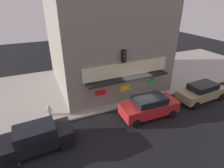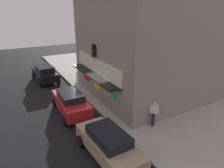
{
  "view_description": "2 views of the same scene",
  "coord_description": "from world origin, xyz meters",
  "px_view_note": "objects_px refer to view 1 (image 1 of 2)",
  "views": [
    {
      "loc": [
        -7.27,
        -11.02,
        8.26
      ],
      "look_at": [
        -1.5,
        2.0,
        1.32
      ],
      "focal_mm": 28.88,
      "sensor_mm": 36.0,
      "label": 1
    },
    {
      "loc": [
        13.26,
        -5.71,
        7.44
      ],
      "look_at": [
        -0.97,
        2.17,
        1.25
      ],
      "focal_mm": 33.25,
      "sensor_mm": 36.0,
      "label": 2
    }
  ],
  "objects_px": {
    "potted_plant_by_doorway": "(152,81)",
    "parked_car_black": "(36,138)",
    "trash_can": "(101,98)",
    "pedestrian": "(163,75)",
    "traffic_light": "(123,68)",
    "fire_hydrant": "(49,110)",
    "parked_car_red": "(149,106)",
    "parked_car_tan": "(202,92)"
  },
  "relations": [
    {
      "from": "potted_plant_by_doorway",
      "to": "parked_car_tan",
      "type": "bearing_deg",
      "value": -56.33
    },
    {
      "from": "parked_car_black",
      "to": "pedestrian",
      "type": "bearing_deg",
      "value": 18.62
    },
    {
      "from": "potted_plant_by_doorway",
      "to": "traffic_light",
      "type": "bearing_deg",
      "value": -161.13
    },
    {
      "from": "fire_hydrant",
      "to": "trash_can",
      "type": "height_order",
      "value": "fire_hydrant"
    },
    {
      "from": "parked_car_black",
      "to": "potted_plant_by_doorway",
      "type": "bearing_deg",
      "value": 20.25
    },
    {
      "from": "potted_plant_by_doorway",
      "to": "parked_car_red",
      "type": "height_order",
      "value": "parked_car_red"
    },
    {
      "from": "potted_plant_by_doorway",
      "to": "parked_car_red",
      "type": "xyz_separation_m",
      "value": [
        -3.04,
        -3.93,
        0.14
      ]
    },
    {
      "from": "potted_plant_by_doorway",
      "to": "parked_car_black",
      "type": "relative_size",
      "value": 0.23
    },
    {
      "from": "trash_can",
      "to": "parked_car_black",
      "type": "height_order",
      "value": "parked_car_black"
    },
    {
      "from": "traffic_light",
      "to": "parked_car_tan",
      "type": "relative_size",
      "value": 1.03
    },
    {
      "from": "pedestrian",
      "to": "trash_can",
      "type": "bearing_deg",
      "value": -172.67
    },
    {
      "from": "pedestrian",
      "to": "parked_car_red",
      "type": "height_order",
      "value": "pedestrian"
    },
    {
      "from": "trash_can",
      "to": "potted_plant_by_doorway",
      "type": "distance_m",
      "value": 5.82
    },
    {
      "from": "fire_hydrant",
      "to": "parked_car_red",
      "type": "xyz_separation_m",
      "value": [
        6.92,
        -2.96,
        0.29
      ]
    },
    {
      "from": "trash_can",
      "to": "parked_car_tan",
      "type": "relative_size",
      "value": 0.17
    },
    {
      "from": "fire_hydrant",
      "to": "parked_car_black",
      "type": "height_order",
      "value": "parked_car_black"
    },
    {
      "from": "fire_hydrant",
      "to": "parked_car_black",
      "type": "distance_m",
      "value": 3.26
    },
    {
      "from": "traffic_light",
      "to": "pedestrian",
      "type": "relative_size",
      "value": 2.8
    },
    {
      "from": "traffic_light",
      "to": "parked_car_red",
      "type": "distance_m",
      "value": 3.6
    },
    {
      "from": "parked_car_black",
      "to": "traffic_light",
      "type": "bearing_deg",
      "value": 21.05
    },
    {
      "from": "fire_hydrant",
      "to": "pedestrian",
      "type": "height_order",
      "value": "pedestrian"
    },
    {
      "from": "trash_can",
      "to": "pedestrian",
      "type": "xyz_separation_m",
      "value": [
        7.11,
        0.92,
        0.54
      ]
    },
    {
      "from": "trash_can",
      "to": "pedestrian",
      "type": "distance_m",
      "value": 7.19
    },
    {
      "from": "pedestrian",
      "to": "parked_car_red",
      "type": "distance_m",
      "value": 5.97
    },
    {
      "from": "trash_can",
      "to": "parked_car_black",
      "type": "bearing_deg",
      "value": -148.19
    },
    {
      "from": "trash_can",
      "to": "pedestrian",
      "type": "relative_size",
      "value": 0.47
    },
    {
      "from": "fire_hydrant",
      "to": "parked_car_tan",
      "type": "xyz_separation_m",
      "value": [
        12.49,
        -2.82,
        0.25
      ]
    },
    {
      "from": "trash_can",
      "to": "parked_car_black",
      "type": "relative_size",
      "value": 0.18
    },
    {
      "from": "fire_hydrant",
      "to": "potted_plant_by_doorway",
      "type": "height_order",
      "value": "potted_plant_by_doorway"
    },
    {
      "from": "parked_car_black",
      "to": "parked_car_red",
      "type": "relative_size",
      "value": 0.97
    },
    {
      "from": "traffic_light",
      "to": "parked_car_black",
      "type": "relative_size",
      "value": 1.11
    },
    {
      "from": "potted_plant_by_doorway",
      "to": "parked_car_black",
      "type": "xyz_separation_m",
      "value": [
        -10.99,
        -4.05,
        0.12
      ]
    },
    {
      "from": "parked_car_tan",
      "to": "parked_car_red",
      "type": "distance_m",
      "value": 5.57
    },
    {
      "from": "pedestrian",
      "to": "parked_car_black",
      "type": "bearing_deg",
      "value": -161.38
    },
    {
      "from": "potted_plant_by_doorway",
      "to": "trash_can",
      "type": "bearing_deg",
      "value": -171.96
    },
    {
      "from": "trash_can",
      "to": "parked_car_tan",
      "type": "bearing_deg",
      "value": -19.75
    },
    {
      "from": "potted_plant_by_doorway",
      "to": "parked_car_tan",
      "type": "height_order",
      "value": "parked_car_tan"
    },
    {
      "from": "parked_car_red",
      "to": "traffic_light",
      "type": "bearing_deg",
      "value": 111.75
    },
    {
      "from": "parked_car_red",
      "to": "parked_car_black",
      "type": "bearing_deg",
      "value": -179.13
    },
    {
      "from": "traffic_light",
      "to": "fire_hydrant",
      "type": "distance_m",
      "value": 6.47
    },
    {
      "from": "fire_hydrant",
      "to": "parked_car_black",
      "type": "xyz_separation_m",
      "value": [
        -1.03,
        -3.08,
        0.28
      ]
    },
    {
      "from": "traffic_light",
      "to": "pedestrian",
      "type": "bearing_deg",
      "value": 15.39
    }
  ]
}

